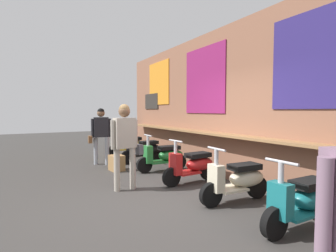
{
  "coord_description": "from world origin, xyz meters",
  "views": [
    {
      "loc": [
        3.92,
        -2.13,
        1.57
      ],
      "look_at": [
        -2.02,
        1.2,
        1.17
      ],
      "focal_mm": 27.61,
      "sensor_mm": 36.0,
      "label": 1
    }
  ],
  "objects_px": {
    "scooter_black": "(145,150)",
    "scooter_teal": "(304,200)",
    "scooter_red": "(194,165)",
    "merchandise_crate": "(117,163)",
    "shopper_with_handbag": "(101,131)",
    "scooter_cream": "(239,179)",
    "scooter_yellow": "(130,145)",
    "scooter_green": "(165,156)",
    "shopper_browsing": "(125,138)"
  },
  "relations": [
    {
      "from": "shopper_browsing",
      "to": "scooter_black",
      "type": "bearing_deg",
      "value": -39.87
    },
    {
      "from": "scooter_green",
      "to": "shopper_with_handbag",
      "type": "relative_size",
      "value": 0.85
    },
    {
      "from": "scooter_teal",
      "to": "shopper_with_handbag",
      "type": "xyz_separation_m",
      "value": [
        -5.44,
        -1.27,
        0.61
      ]
    },
    {
      "from": "scooter_black",
      "to": "scooter_cream",
      "type": "distance_m",
      "value": 3.93
    },
    {
      "from": "scooter_black",
      "to": "merchandise_crate",
      "type": "relative_size",
      "value": 3.47
    },
    {
      "from": "scooter_black",
      "to": "scooter_teal",
      "type": "relative_size",
      "value": 1.0
    },
    {
      "from": "scooter_yellow",
      "to": "shopper_browsing",
      "type": "relative_size",
      "value": 0.82
    },
    {
      "from": "scooter_yellow",
      "to": "merchandise_crate",
      "type": "xyz_separation_m",
      "value": [
        1.92,
        -1.11,
        -0.19
      ]
    },
    {
      "from": "scooter_black",
      "to": "merchandise_crate",
      "type": "distance_m",
      "value": 1.29
    },
    {
      "from": "scooter_yellow",
      "to": "scooter_black",
      "type": "relative_size",
      "value": 1.0
    },
    {
      "from": "scooter_black",
      "to": "scooter_yellow",
      "type": "bearing_deg",
      "value": -91.76
    },
    {
      "from": "scooter_green",
      "to": "shopper_with_handbag",
      "type": "height_order",
      "value": "shopper_with_handbag"
    },
    {
      "from": "scooter_red",
      "to": "scooter_teal",
      "type": "bearing_deg",
      "value": 86.45
    },
    {
      "from": "scooter_green",
      "to": "shopper_browsing",
      "type": "bearing_deg",
      "value": 38.42
    },
    {
      "from": "shopper_browsing",
      "to": "scooter_teal",
      "type": "bearing_deg",
      "value": -159.73
    },
    {
      "from": "shopper_browsing",
      "to": "scooter_red",
      "type": "bearing_deg",
      "value": -107.06
    },
    {
      "from": "scooter_red",
      "to": "merchandise_crate",
      "type": "relative_size",
      "value": 3.47
    },
    {
      "from": "scooter_yellow",
      "to": "scooter_green",
      "type": "xyz_separation_m",
      "value": [
        2.56,
        0.0,
        0.0
      ]
    },
    {
      "from": "shopper_with_handbag",
      "to": "merchandise_crate",
      "type": "distance_m",
      "value": 1.25
    },
    {
      "from": "shopper_browsing",
      "to": "merchandise_crate",
      "type": "distance_m",
      "value": 1.93
    },
    {
      "from": "scooter_black",
      "to": "scooter_green",
      "type": "distance_m",
      "value": 1.27
    },
    {
      "from": "scooter_green",
      "to": "scooter_red",
      "type": "distance_m",
      "value": 1.31
    },
    {
      "from": "scooter_teal",
      "to": "shopper_with_handbag",
      "type": "relative_size",
      "value": 0.85
    },
    {
      "from": "shopper_with_handbag",
      "to": "merchandise_crate",
      "type": "height_order",
      "value": "shopper_with_handbag"
    },
    {
      "from": "scooter_black",
      "to": "scooter_teal",
      "type": "xyz_separation_m",
      "value": [
        5.12,
        0.0,
        0.0
      ]
    },
    {
      "from": "scooter_teal",
      "to": "shopper_with_handbag",
      "type": "height_order",
      "value": "shopper_with_handbag"
    },
    {
      "from": "scooter_red",
      "to": "merchandise_crate",
      "type": "bearing_deg",
      "value": -63.87
    },
    {
      "from": "scooter_cream",
      "to": "shopper_with_handbag",
      "type": "height_order",
      "value": "shopper_with_handbag"
    },
    {
      "from": "scooter_yellow",
      "to": "shopper_browsing",
      "type": "xyz_separation_m",
      "value": [
        3.62,
        -1.47,
        0.65
      ]
    },
    {
      "from": "scooter_black",
      "to": "shopper_browsing",
      "type": "xyz_separation_m",
      "value": [
        2.33,
        -1.47,
        0.65
      ]
    },
    {
      "from": "shopper_with_handbag",
      "to": "merchandise_crate",
      "type": "bearing_deg",
      "value": 17.47
    },
    {
      "from": "scooter_cream",
      "to": "scooter_red",
      "type": "bearing_deg",
      "value": -86.22
    },
    {
      "from": "scooter_yellow",
      "to": "scooter_red",
      "type": "height_order",
      "value": "same"
    },
    {
      "from": "scooter_cream",
      "to": "scooter_teal",
      "type": "height_order",
      "value": "same"
    },
    {
      "from": "scooter_yellow",
      "to": "shopper_browsing",
      "type": "distance_m",
      "value": 3.96
    },
    {
      "from": "scooter_green",
      "to": "scooter_teal",
      "type": "height_order",
      "value": "same"
    },
    {
      "from": "scooter_yellow",
      "to": "scooter_black",
      "type": "xyz_separation_m",
      "value": [
        1.29,
        0.0,
        0.0
      ]
    },
    {
      "from": "scooter_black",
      "to": "scooter_red",
      "type": "relative_size",
      "value": 1.0
    },
    {
      "from": "scooter_teal",
      "to": "merchandise_crate",
      "type": "xyz_separation_m",
      "value": [
        -4.49,
        -1.11,
        -0.19
      ]
    },
    {
      "from": "merchandise_crate",
      "to": "scooter_teal",
      "type": "bearing_deg",
      "value": 13.86
    },
    {
      "from": "scooter_cream",
      "to": "shopper_with_handbag",
      "type": "bearing_deg",
      "value": -69.56
    },
    {
      "from": "scooter_teal",
      "to": "scooter_cream",
      "type": "bearing_deg",
      "value": -89.35
    },
    {
      "from": "scooter_black",
      "to": "shopper_with_handbag",
      "type": "distance_m",
      "value": 1.44
    },
    {
      "from": "scooter_yellow",
      "to": "shopper_browsing",
      "type": "height_order",
      "value": "shopper_browsing"
    },
    {
      "from": "shopper_browsing",
      "to": "scooter_yellow",
      "type": "bearing_deg",
      "value": -29.67
    },
    {
      "from": "scooter_yellow",
      "to": "scooter_green",
      "type": "bearing_deg",
      "value": 92.89
    },
    {
      "from": "scooter_red",
      "to": "scooter_cream",
      "type": "xyz_separation_m",
      "value": [
        1.36,
        -0.0,
        0.0
      ]
    },
    {
      "from": "scooter_yellow",
      "to": "scooter_cream",
      "type": "height_order",
      "value": "same"
    },
    {
      "from": "scooter_cream",
      "to": "merchandise_crate",
      "type": "xyz_separation_m",
      "value": [
        -3.3,
        -1.11,
        -0.19
      ]
    },
    {
      "from": "shopper_with_handbag",
      "to": "shopper_browsing",
      "type": "bearing_deg",
      "value": 3.32
    }
  ]
}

